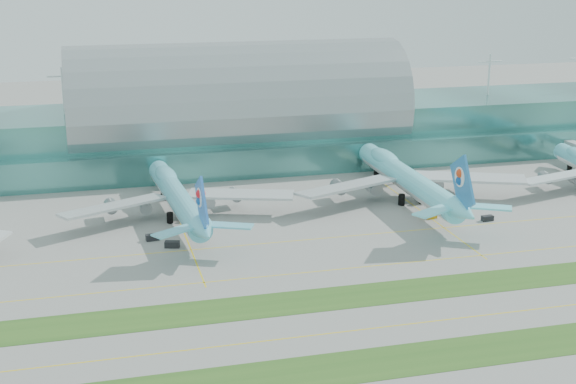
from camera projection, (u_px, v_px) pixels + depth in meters
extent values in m
plane|color=gray|center=(351.00, 301.00, 174.58)|extent=(700.00, 700.00, 0.00)
cube|color=#3D7A75|center=(237.00, 133.00, 292.54)|extent=(340.00, 42.00, 20.00)
cube|color=#3D7A75|center=(251.00, 162.00, 271.66)|extent=(340.00, 8.00, 10.00)
ellipsoid|color=#9EA5A8|center=(237.00, 106.00, 289.72)|extent=(340.00, 46.20, 16.17)
cylinder|color=white|center=(236.00, 84.00, 287.45)|extent=(0.80, 0.80, 16.00)
cube|color=#B2B7B7|center=(162.00, 175.00, 253.91)|extent=(3.50, 22.00, 3.00)
cylinder|color=black|center=(166.00, 194.00, 245.60)|extent=(1.00, 1.00, 4.00)
cube|color=#B2B7B7|center=(384.00, 161.00, 271.79)|extent=(3.50, 22.00, 3.00)
cylinder|color=black|center=(395.00, 178.00, 263.48)|extent=(1.00, 1.00, 4.00)
cube|color=#2D591E|center=(399.00, 361.00, 148.56)|extent=(420.00, 12.00, 0.08)
cube|color=#2D591E|center=(348.00, 297.00, 176.43)|extent=(420.00, 12.00, 0.08)
cube|color=yellow|center=(373.00, 328.00, 161.58)|extent=(420.00, 0.35, 0.01)
cube|color=yellow|center=(326.00, 270.00, 191.31)|extent=(420.00, 0.35, 0.01)
cube|color=yellow|center=(302.00, 240.00, 211.75)|extent=(420.00, 0.35, 0.01)
cylinder|color=#63C6DA|center=(177.00, 197.00, 228.39)|extent=(10.58, 63.26, 6.30)
ellipsoid|color=#63C6DA|center=(166.00, 176.00, 243.95)|extent=(7.28, 19.51, 4.49)
cone|color=#63C6DA|center=(158.00, 168.00, 259.28)|extent=(6.63, 5.50, 6.30)
cone|color=#63C6DA|center=(204.00, 232.00, 195.67)|extent=(6.59, 9.53, 5.98)
cube|color=silver|center=(113.00, 206.00, 221.14)|extent=(30.75, 20.20, 1.24)
cylinder|color=#919599|center=(128.00, 206.00, 228.12)|extent=(3.83, 5.81, 3.45)
cube|color=silver|center=(241.00, 194.00, 232.16)|extent=(31.34, 16.73, 1.24)
cylinder|color=#919599|center=(221.00, 198.00, 236.38)|extent=(3.83, 5.81, 3.45)
cube|color=blue|center=(202.00, 205.00, 195.71)|extent=(1.52, 13.36, 14.64)
cylinder|color=white|center=(201.00, 197.00, 196.20)|extent=(1.25, 4.93, 4.88)
cylinder|color=black|center=(164.00, 190.00, 251.50)|extent=(1.83, 1.83, 3.05)
cylinder|color=black|center=(170.00, 218.00, 225.09)|extent=(1.83, 1.83, 3.05)
cylinder|color=black|center=(191.00, 216.00, 226.92)|extent=(1.83, 1.83, 3.05)
cylinder|color=#6FE5F4|center=(407.00, 179.00, 244.75)|extent=(7.12, 69.09, 6.91)
ellipsoid|color=#6FE5F4|center=(385.00, 158.00, 262.20)|extent=(6.63, 21.02, 4.92)
cone|color=#6FE5F4|center=(366.00, 151.00, 279.35)|extent=(6.92, 5.59, 6.91)
cone|color=#6FE5F4|center=(465.00, 212.00, 208.12)|extent=(6.59, 10.05, 6.56)
cube|color=silver|center=(347.00, 186.00, 238.08)|extent=(34.15, 20.21, 1.36)
cylinder|color=gray|center=(356.00, 187.00, 245.52)|extent=(3.81, 6.14, 3.79)
cube|color=silver|center=(470.00, 178.00, 247.53)|extent=(34.12, 20.38, 1.36)
cylinder|color=gray|center=(446.00, 181.00, 252.60)|extent=(3.81, 6.14, 3.79)
cube|color=#2A77BC|center=(463.00, 184.00, 208.20)|extent=(0.71, 14.64, 16.06)
cylinder|color=white|center=(461.00, 177.00, 208.77)|extent=(1.02, 5.35, 5.35)
cylinder|color=black|center=(377.00, 173.00, 270.60)|extent=(2.01, 2.01, 3.34)
cylinder|color=black|center=(402.00, 200.00, 241.27)|extent=(2.01, 2.01, 3.34)
cylinder|color=black|center=(422.00, 198.00, 242.84)|extent=(2.01, 2.01, 3.34)
cone|color=#67D0E3|center=(558.00, 150.00, 285.86)|extent=(6.42, 5.41, 5.91)
cube|color=white|center=(556.00, 177.00, 251.67)|extent=(29.47, 14.51, 1.16)
cylinder|color=gray|center=(560.00, 178.00, 257.69)|extent=(3.82, 5.58, 3.24)
cylinder|color=black|center=(570.00, 168.00, 278.19)|extent=(1.72, 1.72, 2.86)
cube|color=black|center=(152.00, 237.00, 211.33)|extent=(3.64, 2.13, 1.73)
cube|color=black|center=(172.00, 244.00, 206.31)|extent=(4.15, 2.83, 1.65)
cube|color=#C58E0B|center=(431.00, 215.00, 229.34)|extent=(3.42, 2.34, 1.63)
cube|color=black|center=(487.00, 218.00, 227.11)|extent=(3.44, 1.95, 1.50)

